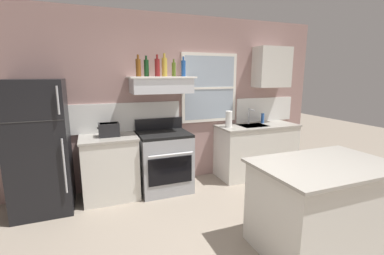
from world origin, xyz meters
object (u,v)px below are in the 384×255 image
(stove_range, at_px, (164,161))
(bottle_amber_wine, at_px, (138,67))
(toaster, at_px, (109,129))
(bottle_olive_oil_square, at_px, (174,69))
(paper_towel_roll, at_px, (229,119))
(refrigerator, at_px, (40,147))
(bottle_blue_liqueur, at_px, (183,68))
(kitchen_island, at_px, (322,205))
(bottle_red_label_wine, at_px, (157,67))
(bottle_dark_green_wine, at_px, (146,68))
(bottle_champagne_gold_foil, at_px, (164,67))
(dish_soap_bottle, at_px, (263,118))

(stove_range, height_order, bottle_amber_wine, bottle_amber_wine)
(toaster, bearing_deg, bottle_olive_oil_square, 1.47)
(paper_towel_roll, bearing_deg, bottle_olive_oil_square, 177.23)
(refrigerator, xyz_separation_m, bottle_blue_liqueur, (1.99, 0.08, 1.01))
(bottle_amber_wine, relative_size, kitchen_island, 0.22)
(bottle_red_label_wine, bearing_deg, paper_towel_roll, -0.83)
(stove_range, bearing_deg, bottle_olive_oil_square, 22.59)
(bottle_dark_green_wine, height_order, bottle_champagne_gold_foil, bottle_champagne_gold_foil)
(bottle_amber_wine, bearing_deg, dish_soap_bottle, 1.65)
(dish_soap_bottle, bearing_deg, paper_towel_roll, -172.39)
(bottle_olive_oil_square, bearing_deg, bottle_champagne_gold_foil, 168.97)
(toaster, distance_m, paper_towel_roll, 1.92)
(bottle_dark_green_wine, xyz_separation_m, bottle_champagne_gold_foil, (0.27, -0.03, 0.02))
(bottle_red_label_wine, relative_size, kitchen_island, 0.22)
(bottle_red_label_wine, bearing_deg, bottle_champagne_gold_foil, 23.95)
(kitchen_island, bearing_deg, bottle_champagne_gold_foil, 117.52)
(bottle_blue_liqueur, bearing_deg, dish_soap_bottle, 3.15)
(stove_range, xyz_separation_m, bottle_blue_liqueur, (0.34, 0.05, 1.40))
(bottle_champagne_gold_foil, bearing_deg, bottle_red_label_wine, -156.05)
(stove_range, xyz_separation_m, bottle_champagne_gold_foil, (0.06, 0.11, 1.42))
(stove_range, relative_size, bottle_dark_green_wine, 3.68)
(bottle_red_label_wine, relative_size, dish_soap_bottle, 1.72)
(stove_range, bearing_deg, paper_towel_roll, 1.89)
(bottle_champagne_gold_foil, bearing_deg, dish_soap_bottle, 0.89)
(toaster, height_order, bottle_amber_wine, bottle_amber_wine)
(bottle_champagne_gold_foil, distance_m, bottle_olive_oil_square, 0.14)
(bottle_blue_liqueur, bearing_deg, bottle_olive_oil_square, 168.10)
(refrigerator, bearing_deg, dish_soap_bottle, 2.60)
(bottle_red_label_wine, relative_size, paper_towel_roll, 1.15)
(toaster, distance_m, stove_range, 0.96)
(kitchen_island, bearing_deg, stove_range, 120.21)
(toaster, distance_m, bottle_blue_liqueur, 1.41)
(toaster, xyz_separation_m, bottle_champagne_gold_foil, (0.85, 0.05, 0.88))
(paper_towel_roll, bearing_deg, kitchen_island, -90.08)
(refrigerator, relative_size, bottle_amber_wine, 5.66)
(refrigerator, xyz_separation_m, bottle_champagne_gold_foil, (1.71, 0.13, 1.03))
(stove_range, bearing_deg, kitchen_island, -59.79)
(stove_range, relative_size, dish_soap_bottle, 6.06)
(toaster, xyz_separation_m, bottle_amber_wine, (0.45, 0.02, 0.86))
(bottle_champagne_gold_foil, distance_m, paper_towel_roll, 1.36)
(dish_soap_bottle, bearing_deg, bottle_olive_oil_square, -178.13)
(bottle_dark_green_wine, xyz_separation_m, bottle_red_label_wine, (0.14, -0.08, 0.01))
(toaster, distance_m, bottle_red_label_wine, 1.13)
(bottle_amber_wine, height_order, bottle_champagne_gold_foil, bottle_champagne_gold_foil)
(bottle_amber_wine, height_order, paper_towel_roll, bottle_amber_wine)
(bottle_red_label_wine, height_order, bottle_olive_oil_square, bottle_red_label_wine)
(refrigerator, distance_m, toaster, 0.88)
(toaster, bearing_deg, paper_towel_roll, -0.60)
(refrigerator, xyz_separation_m, bottle_olive_oil_square, (1.85, 0.11, 0.99))
(bottle_dark_green_wine, distance_m, kitchen_island, 2.84)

